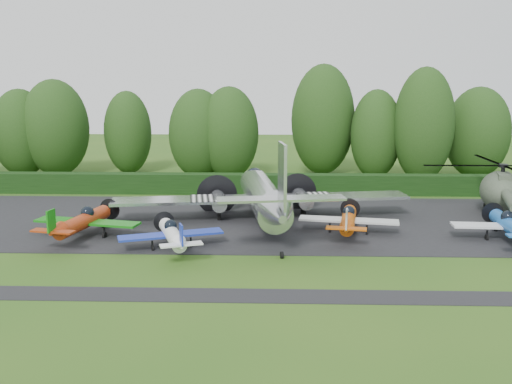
{
  "coord_description": "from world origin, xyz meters",
  "views": [
    {
      "loc": [
        0.2,
        -34.65,
        11.51
      ],
      "look_at": [
        -1.18,
        9.61,
        2.5
      ],
      "focal_mm": 40.0,
      "sensor_mm": 36.0,
      "label": 1
    }
  ],
  "objects_px": {
    "light_plane_orange": "(348,219)",
    "helicopter": "(502,187)",
    "transport_plane": "(263,197)",
    "light_plane_white": "(172,234)",
    "light_plane_blue": "(510,225)",
    "light_plane_red": "(83,221)"
  },
  "relations": [
    {
      "from": "transport_plane",
      "to": "light_plane_white",
      "type": "xyz_separation_m",
      "value": [
        -5.99,
        -7.22,
        -1.02
      ]
    },
    {
      "from": "light_plane_blue",
      "to": "light_plane_white",
      "type": "bearing_deg",
      "value": -176.87
    },
    {
      "from": "light_plane_white",
      "to": "light_plane_orange",
      "type": "relative_size",
      "value": 0.96
    },
    {
      "from": "helicopter",
      "to": "light_plane_white",
      "type": "bearing_deg",
      "value": -171.7
    },
    {
      "from": "light_plane_white",
      "to": "helicopter",
      "type": "distance_m",
      "value": 28.38
    },
    {
      "from": "helicopter",
      "to": "light_plane_blue",
      "type": "bearing_deg",
      "value": -122.15
    },
    {
      "from": "transport_plane",
      "to": "light_plane_blue",
      "type": "height_order",
      "value": "transport_plane"
    },
    {
      "from": "light_plane_red",
      "to": "light_plane_white",
      "type": "distance_m",
      "value": 7.45
    },
    {
      "from": "transport_plane",
      "to": "light_plane_white",
      "type": "distance_m",
      "value": 9.44
    },
    {
      "from": "transport_plane",
      "to": "helicopter",
      "type": "distance_m",
      "value": 20.47
    },
    {
      "from": "transport_plane",
      "to": "light_plane_white",
      "type": "height_order",
      "value": "transport_plane"
    },
    {
      "from": "transport_plane",
      "to": "light_plane_orange",
      "type": "bearing_deg",
      "value": -17.21
    },
    {
      "from": "light_plane_blue",
      "to": "helicopter",
      "type": "height_order",
      "value": "helicopter"
    },
    {
      "from": "transport_plane",
      "to": "light_plane_orange",
      "type": "distance_m",
      "value": 7.06
    },
    {
      "from": "transport_plane",
      "to": "light_plane_red",
      "type": "height_order",
      "value": "transport_plane"
    },
    {
      "from": "light_plane_red",
      "to": "light_plane_blue",
      "type": "bearing_deg",
      "value": -11.95
    },
    {
      "from": "light_plane_orange",
      "to": "helicopter",
      "type": "bearing_deg",
      "value": 17.17
    },
    {
      "from": "light_plane_blue",
      "to": "helicopter",
      "type": "relative_size",
      "value": 0.52
    },
    {
      "from": "transport_plane",
      "to": "light_plane_blue",
      "type": "relative_size",
      "value": 3.0
    },
    {
      "from": "light_plane_white",
      "to": "light_plane_orange",
      "type": "distance_m",
      "value": 12.99
    },
    {
      "from": "light_plane_red",
      "to": "light_plane_orange",
      "type": "height_order",
      "value": "light_plane_red"
    },
    {
      "from": "light_plane_orange",
      "to": "light_plane_blue",
      "type": "height_order",
      "value": "light_plane_blue"
    }
  ]
}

